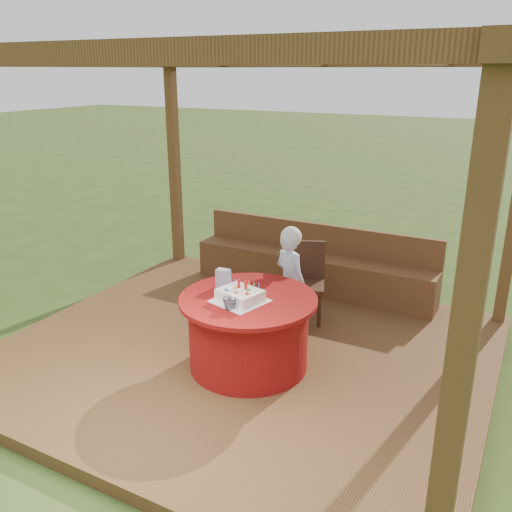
{
  "coord_description": "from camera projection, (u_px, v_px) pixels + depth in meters",
  "views": [
    {
      "loc": [
        2.32,
        -4.09,
        2.7
      ],
      "look_at": [
        0.0,
        0.25,
        1.0
      ],
      "focal_mm": 38.0,
      "sensor_mm": 36.0,
      "label": 1
    }
  ],
  "objects": [
    {
      "name": "gift_bag",
      "position": [
        223.0,
        278.0,
        4.95
      ],
      "size": [
        0.13,
        0.08,
        0.18
      ],
      "primitive_type": "cube",
      "rotation": [
        0.0,
        0.0,
        0.03
      ],
      "color": "#C27DA8",
      "rests_on": "table"
    },
    {
      "name": "birthday_cake",
      "position": [
        240.0,
        296.0,
        4.66
      ],
      "size": [
        0.49,
        0.49,
        0.18
      ],
      "color": "white",
      "rests_on": "table"
    },
    {
      "name": "drinking_glass",
      "position": [
        229.0,
        304.0,
        4.51
      ],
      "size": [
        0.14,
        0.14,
        0.1
      ],
      "primitive_type": "imported",
      "rotation": [
        0.0,
        0.0,
        -0.27
      ],
      "color": "white",
      "rests_on": "table"
    },
    {
      "name": "pergola",
      "position": [
        242.0,
        106.0,
        4.54
      ],
      "size": [
        4.5,
        4.0,
        2.72
      ],
      "color": "brown",
      "rests_on": "deck"
    },
    {
      "name": "elderly_woman",
      "position": [
        290.0,
        279.0,
        5.47
      ],
      "size": [
        0.46,
        0.39,
        1.12
      ],
      "color": "#ABCEFF",
      "rests_on": "deck"
    },
    {
      "name": "table",
      "position": [
        248.0,
        331.0,
        4.87
      ],
      "size": [
        1.23,
        1.23,
        0.68
      ],
      "color": "maroon",
      "rests_on": "deck"
    },
    {
      "name": "deck",
      "position": [
        244.0,
        354.0,
        5.3
      ],
      "size": [
        4.5,
        4.0,
        0.12
      ],
      "primitive_type": "cube",
      "color": "brown",
      "rests_on": "ground"
    },
    {
      "name": "ground",
      "position": [
        244.0,
        359.0,
        5.32
      ],
      "size": [
        60.0,
        60.0,
        0.0
      ],
      "primitive_type": "plane",
      "color": "#2D4617",
      "rests_on": "ground"
    },
    {
      "name": "chair",
      "position": [
        306.0,
        278.0,
        5.82
      ],
      "size": [
        0.51,
        0.51,
        0.85
      ],
      "color": "#3D2013",
      "rests_on": "deck"
    },
    {
      "name": "bench",
      "position": [
        312.0,
        269.0,
        6.63
      ],
      "size": [
        3.0,
        0.42,
        0.8
      ],
      "color": "brown",
      "rests_on": "deck"
    }
  ]
}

